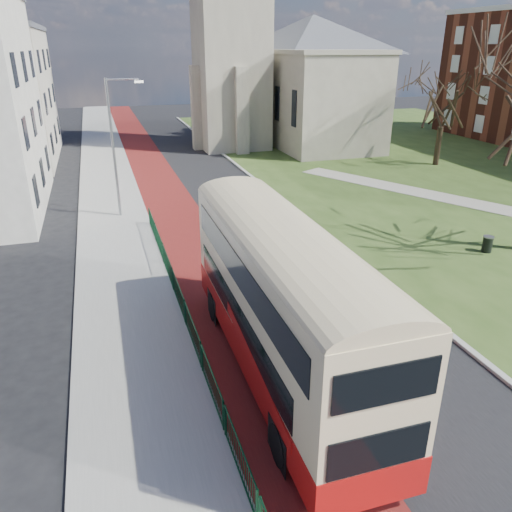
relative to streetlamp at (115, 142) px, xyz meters
name	(u,v)px	position (x,y,z in m)	size (l,w,h in m)	color
ground	(297,372)	(4.35, -18.00, -4.59)	(160.00, 160.00, 0.00)	black
road_carriageway	(209,200)	(5.85, 2.00, -4.59)	(9.00, 120.00, 0.01)	black
bus_lane	(170,203)	(3.15, 2.00, -4.59)	(3.40, 120.00, 0.01)	#591414
pavement_west	(111,207)	(-0.65, 2.00, -4.53)	(4.00, 120.00, 0.12)	gray
kerb_west	(142,205)	(1.35, 2.00, -4.53)	(0.25, 120.00, 0.13)	#999993
kerb_east	(264,186)	(10.45, 4.00, -4.53)	(0.25, 80.00, 0.13)	#999993
grass_green	(484,169)	(30.35, 4.00, -4.57)	(40.00, 80.00, 0.04)	#314A1A
pedestrian_railing	(185,312)	(1.40, -14.00, -4.04)	(0.07, 24.00, 1.12)	#0C361D
gothic_church	(276,7)	(16.91, 20.00, 8.54)	(16.38, 18.00, 40.00)	gray
streetlamp	(115,142)	(0.00, 0.00, 0.00)	(2.13, 0.18, 8.00)	gray
bus	(282,296)	(3.79, -17.88, -1.80)	(2.84, 11.74, 4.89)	#A4100F
winter_tree_far	(445,96)	(27.31, 6.55, 1.27)	(6.21, 6.21, 8.42)	#2E2217
litter_bin	(487,244)	(17.32, -11.49, -4.13)	(0.69, 0.69, 0.84)	black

